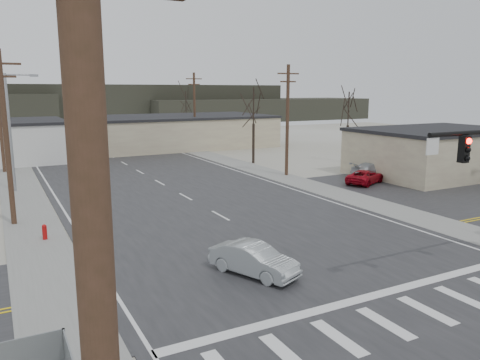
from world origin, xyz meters
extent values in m
plane|color=silver|center=(0.00, 0.00, 0.00)|extent=(140.00, 140.00, 0.00)
cube|color=#262628|center=(0.00, 15.00, 0.02)|extent=(18.00, 110.00, 0.05)
cube|color=#262628|center=(0.00, 0.00, 0.02)|extent=(90.00, 10.00, 0.04)
cube|color=#262628|center=(20.00, 6.00, 0.02)|extent=(18.00, 20.00, 0.03)
cube|color=gray|center=(-10.60, 20.00, 0.03)|extent=(3.00, 90.00, 0.06)
cube|color=gray|center=(10.60, 20.00, 0.03)|extent=(3.00, 90.00, 0.06)
cube|color=black|center=(3.30, -6.20, 5.60)|extent=(0.32, 0.30, 1.00)
sphere|color=#FF0C05|center=(3.30, -6.37, 5.92)|extent=(0.22, 0.22, 0.22)
cube|color=silver|center=(1.60, -6.20, 5.80)|extent=(0.60, 0.04, 0.60)
cylinder|color=#A50C0C|center=(-10.20, 8.00, 0.35)|extent=(0.24, 0.24, 0.70)
sphere|color=#A50C0C|center=(-10.20, 8.00, 0.75)|extent=(0.24, 0.24, 0.24)
cube|color=beige|center=(10.00, 44.00, 2.00)|extent=(26.00, 14.00, 4.00)
cube|color=black|center=(10.00, 44.00, 4.15)|extent=(26.30, 14.30, 0.30)
cube|color=beige|center=(24.00, 12.00, 2.00)|extent=(14.00, 10.00, 4.00)
cube|color=black|center=(24.00, 12.00, 4.15)|extent=(14.30, 10.30, 0.30)
cylinder|color=#492F21|center=(-11.50, 12.00, 5.00)|extent=(0.30, 0.30, 10.00)
cube|color=#492F21|center=(-11.50, 12.00, 8.50)|extent=(1.60, 0.12, 0.12)
cylinder|color=#492F21|center=(-11.50, 32.00, 5.00)|extent=(0.30, 0.30, 10.00)
cylinder|color=#492F21|center=(11.50, 18.00, 5.00)|extent=(0.30, 0.30, 10.00)
cube|color=#492F21|center=(11.50, 18.00, 9.20)|extent=(2.20, 0.12, 0.12)
cube|color=#492F21|center=(11.50, 18.00, 8.50)|extent=(1.60, 0.12, 0.12)
cylinder|color=#492F21|center=(11.50, 40.00, 5.00)|extent=(0.30, 0.30, 10.00)
cube|color=#492F21|center=(11.50, 40.00, 9.20)|extent=(2.20, 0.12, 0.12)
cube|color=#492F21|center=(11.50, 40.00, 8.50)|extent=(1.60, 0.12, 0.12)
cylinder|color=gray|center=(-11.00, 22.00, 4.50)|extent=(0.20, 0.20, 9.00)
cylinder|color=gray|center=(-10.00, 22.00, 8.90)|extent=(2.00, 0.12, 0.12)
cube|color=gray|center=(-9.00, 22.00, 8.85)|extent=(0.60, 0.25, 0.18)
cylinder|color=#2C221B|center=(12.50, 26.00, 2.12)|extent=(0.28, 0.28, 4.25)
cylinder|color=#2C221B|center=(12.50, 26.00, 5.95)|extent=(0.14, 0.14, 4.25)
cylinder|color=#2C221B|center=(15.00, 52.00, 2.00)|extent=(0.28, 0.28, 4.00)
cylinder|color=#2C221B|center=(15.00, 52.00, 5.60)|extent=(0.14, 0.14, 4.00)
cylinder|color=#2C221B|center=(22.00, 22.00, 2.00)|extent=(0.28, 0.28, 4.00)
cylinder|color=#2C221B|center=(22.00, 22.00, 5.60)|extent=(0.14, 0.14, 4.00)
cube|color=#333026|center=(15.00, 96.00, 4.50)|extent=(80.00, 18.00, 9.00)
cube|color=#333026|center=(50.00, 90.00, 2.75)|extent=(60.00, 18.00, 5.50)
imported|color=#969DA0|center=(-2.82, -1.21, 0.71)|extent=(2.90, 4.24, 1.32)
imported|color=black|center=(4.34, 50.31, 0.82)|extent=(3.64, 5.74, 1.55)
imported|color=black|center=(-0.52, 46.12, 0.75)|extent=(2.40, 4.38, 1.41)
imported|color=#A00816|center=(15.12, 11.58, 0.62)|extent=(4.63, 3.51, 1.17)
imported|color=#ADB2B8|center=(17.92, 13.00, 0.74)|extent=(5.18, 2.87, 1.42)
camera|label=1|loc=(-12.11, -17.57, 7.76)|focal=35.00mm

